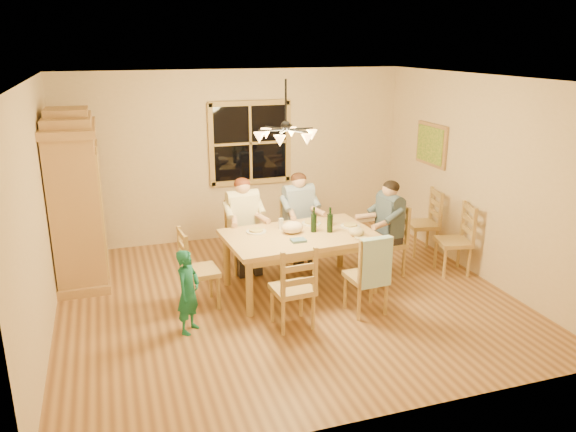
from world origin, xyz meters
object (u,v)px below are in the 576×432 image
object	(u,v)px
chair_near_right	(366,288)
adult_slate_man	(389,216)
chair_far_left	(244,249)
chair_end_right	(387,253)
chandelier	(286,134)
wine_bottle_b	(330,220)
armoire	(77,203)
chair_far_right	(299,242)
child	(188,292)
chair_spare_front	(452,252)
chair_end_left	(201,283)
chair_spare_back	(422,234)
dining_table	(300,241)
wine_bottle_a	(314,220)
chair_near_left	(292,301)
adult_woman	(243,213)
adult_plaid_man	(299,206)

from	to	relation	value
chair_near_right	adult_slate_man	xyz separation A→B (m)	(0.77, 0.95, 0.54)
chair_far_left	chair_end_right	size ratio (longest dim) A/B	1.00
chandelier	wine_bottle_b	bearing A→B (deg)	13.09
armoire	chair_far_right	bearing A→B (deg)	-6.81
child	chair_spare_front	world-z (taller)	chair_spare_front
chandelier	chair_end_left	size ratio (longest dim) A/B	0.78
chair_end_right	chair_spare_back	distance (m)	1.06
dining_table	chair_spare_front	size ratio (longest dim) A/B	1.98
chair_near_right	wine_bottle_a	size ratio (longest dim) A/B	3.00
chair_near_left	child	distance (m)	1.17
chair_near_left	chair_end_left	distance (m)	1.22
chair_far_left	adult_woman	bearing A→B (deg)	180.00
adult_woman	adult_slate_man	xyz separation A→B (m)	(1.84, -0.76, 0.00)
adult_plaid_man	child	distance (m)	2.46
chair_far_right	child	bearing A→B (deg)	36.94
dining_table	adult_plaid_man	bearing A→B (deg)	71.61
adult_slate_man	chair_spare_front	bearing A→B (deg)	-109.09
chair_near_right	chair_end_left	size ratio (longest dim) A/B	1.00
chair_near_left	chair_near_right	bearing A→B (deg)	0.00
chair_end_left	wine_bottle_a	size ratio (longest dim) A/B	3.00
armoire	chair_near_right	distance (m)	3.92
adult_slate_man	wine_bottle_a	world-z (taller)	adult_slate_man
adult_woman	wine_bottle_a	size ratio (longest dim) A/B	2.65
adult_woman	chair_near_right	bearing A→B (deg)	117.90
wine_bottle_a	adult_plaid_man	bearing A→B (deg)	83.06
chair_far_left	armoire	bearing A→B (deg)	-14.93
chair_spare_front	armoire	bearing A→B (deg)	86.24
wine_bottle_a	child	world-z (taller)	wine_bottle_a
chair_spare_front	wine_bottle_a	bearing A→B (deg)	97.63
chair_end_right	adult_slate_man	bearing A→B (deg)	176.01
armoire	chair_far_right	distance (m)	3.09
chandelier	chair_end_left	xyz separation A→B (m)	(-1.05, 0.11, -1.77)
adult_woman	adult_slate_man	size ratio (longest dim) A/B	1.00
chair_end_left	child	bearing A→B (deg)	-25.27
wine_bottle_b	chair_spare_back	distance (m)	2.04
chair_far_left	adult_slate_man	xyz separation A→B (m)	(1.84, -0.76, 0.54)
adult_slate_man	chair_spare_back	bearing A→B (deg)	-61.50
chair_near_left	chair_end_left	bearing A→B (deg)	133.26
wine_bottle_a	chair_spare_back	bearing A→B (deg)	17.73
dining_table	chair_spare_front	world-z (taller)	chair_spare_front
wine_bottle_a	chair_spare_back	distance (m)	2.19
armoire	chair_near_right	xyz separation A→B (m)	(3.20, -2.12, -0.75)
chair_near_right	adult_slate_man	distance (m)	1.33
wine_bottle_a	chandelier	bearing A→B (deg)	-153.51
dining_table	child	size ratio (longest dim) A/B	2.04
chair_spare_front	chair_spare_back	size ratio (longest dim) A/B	1.00
chair_near_right	wine_bottle_b	xyz separation A→B (m)	(-0.14, 0.80, 0.62)
chair_end_right	adult_woman	size ratio (longest dim) A/B	1.13
chandelier	chair_end_right	size ratio (longest dim) A/B	0.78
dining_table	chair_end_right	size ratio (longest dim) A/B	1.98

